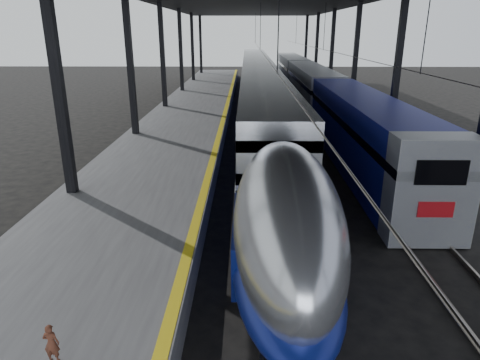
{
  "coord_description": "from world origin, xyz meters",
  "views": [
    {
      "loc": [
        0.92,
        -10.41,
        6.88
      ],
      "look_at": [
        0.72,
        3.56,
        2.0
      ],
      "focal_mm": 32.0,
      "sensor_mm": 36.0,
      "label": 1
    }
  ],
  "objects": [
    {
      "name": "ground",
      "position": [
        0.0,
        0.0,
        0.0
      ],
      "size": [
        160.0,
        160.0,
        0.0
      ],
      "primitive_type": "plane",
      "color": "black",
      "rests_on": "ground"
    },
    {
      "name": "platform",
      "position": [
        -3.5,
        20.0,
        0.5
      ],
      "size": [
        6.0,
        80.0,
        1.0
      ],
      "primitive_type": "cube",
      "color": "#4C4C4F",
      "rests_on": "ground"
    },
    {
      "name": "second_train",
      "position": [
        7.0,
        29.57,
        1.9
      ],
      "size": [
        2.73,
        56.05,
        3.76
      ],
      "color": "navy",
      "rests_on": "ground"
    },
    {
      "name": "rails",
      "position": [
        4.5,
        20.0,
        0.08
      ],
      "size": [
        6.52,
        80.0,
        0.16
      ],
      "color": "slate",
      "rests_on": "ground"
    },
    {
      "name": "tgv_train",
      "position": [
        2.0,
        27.42,
        1.95
      ],
      "size": [
        2.91,
        65.2,
        4.17
      ],
      "color": "#B5B8BD",
      "rests_on": "ground"
    },
    {
      "name": "child",
      "position": [
        -2.68,
        -3.98,
        1.41
      ],
      "size": [
        0.3,
        0.2,
        0.81
      ],
      "primitive_type": "imported",
      "rotation": [
        0.0,
        0.0,
        3.15
      ],
      "color": "#532A1B",
      "rests_on": "platform"
    },
    {
      "name": "yellow_strip",
      "position": [
        -0.7,
        20.0,
        1.0
      ],
      "size": [
        0.3,
        80.0,
        0.01
      ],
      "primitive_type": "cube",
      "color": "yellow",
      "rests_on": "platform"
    }
  ]
}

